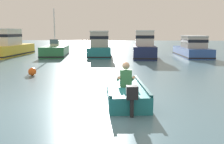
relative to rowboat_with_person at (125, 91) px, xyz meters
name	(u,v)px	position (x,y,z in m)	size (l,w,h in m)	color
ground_plane	(84,104)	(-1.17, -0.67, -0.25)	(120.00, 120.00, 0.00)	slate
rowboat_with_person	(125,91)	(0.00, 0.00, 0.00)	(1.52, 3.73, 1.19)	#1E727A
moored_boat_yellow	(11,46)	(-10.58, 13.89, 0.62)	(1.83, 6.71, 2.37)	gold
moored_boat_green	(55,51)	(-6.59, 13.91, 0.19)	(2.75, 5.12, 4.05)	#287042
moored_boat_teal	(100,47)	(-2.72, 13.97, 0.55)	(2.38, 4.96, 2.19)	#1E727A
moored_boat_navy	(144,48)	(1.00, 13.13, 0.57)	(1.82, 4.90, 2.22)	#19234C
moored_boat_blue	(192,49)	(5.13, 14.70, 0.42)	(2.37, 6.13, 1.81)	#2D519E
mooring_buoy	(32,72)	(-4.61, 3.99, -0.06)	(0.38, 0.38, 0.38)	#E55919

